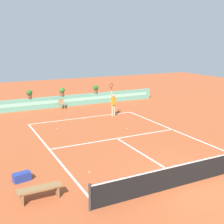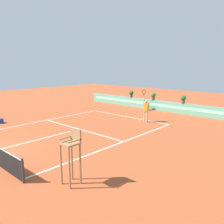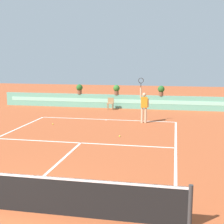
{
  "view_description": "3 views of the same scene",
  "coord_description": "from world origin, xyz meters",
  "px_view_note": "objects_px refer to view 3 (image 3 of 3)",
  "views": [
    {
      "loc": [
        -7.76,
        -8.28,
        5.6
      ],
      "look_at": [
        0.92,
        8.88,
        1.0
      ],
      "focal_mm": 46.79,
      "sensor_mm": 36.0,
      "label": 1
    },
    {
      "loc": [
        12.45,
        -3.77,
        4.45
      ],
      "look_at": [
        0.92,
        8.88,
        1.0
      ],
      "focal_mm": 37.12,
      "sensor_mm": 36.0,
      "label": 2
    },
    {
      "loc": [
        4.0,
        -6.76,
        3.72
      ],
      "look_at": [
        0.92,
        8.88,
        1.0
      ],
      "focal_mm": 51.5,
      "sensor_mm": 36.0,
      "label": 3
    }
  ],
  "objects_px": {
    "tennis_ball_mid_court": "(53,124)",
    "tennis_ball_by_sideline": "(120,136)",
    "ball_kid_chair": "(110,103)",
    "potted_plant_centre": "(116,89)",
    "potted_plant_left": "(79,88)",
    "tennis_player": "(144,105)",
    "potted_plant_right": "(161,90)"
  },
  "relations": [
    {
      "from": "potted_plant_centre",
      "to": "potted_plant_right",
      "type": "relative_size",
      "value": 1.0
    },
    {
      "from": "ball_kid_chair",
      "to": "potted_plant_left",
      "type": "distance_m",
      "value": 2.79
    },
    {
      "from": "ball_kid_chair",
      "to": "potted_plant_centre",
      "type": "bearing_deg",
      "value": 67.41
    },
    {
      "from": "tennis_ball_mid_court",
      "to": "tennis_ball_by_sideline",
      "type": "xyz_separation_m",
      "value": [
        4.15,
        -2.04,
        0.0
      ]
    },
    {
      "from": "potted_plant_left",
      "to": "potted_plant_right",
      "type": "xyz_separation_m",
      "value": [
        6.08,
        0.0,
        0.0
      ]
    },
    {
      "from": "ball_kid_chair",
      "to": "tennis_ball_mid_court",
      "type": "relative_size",
      "value": 12.5
    },
    {
      "from": "potted_plant_left",
      "to": "potted_plant_right",
      "type": "height_order",
      "value": "same"
    },
    {
      "from": "ball_kid_chair",
      "to": "potted_plant_left",
      "type": "height_order",
      "value": "potted_plant_left"
    },
    {
      "from": "tennis_ball_by_sideline",
      "to": "potted_plant_centre",
      "type": "relative_size",
      "value": 0.09
    },
    {
      "from": "tennis_player",
      "to": "tennis_ball_mid_court",
      "type": "xyz_separation_m",
      "value": [
        -4.95,
        -1.5,
        -1.02
      ]
    },
    {
      "from": "potted_plant_centre",
      "to": "tennis_ball_by_sideline",
      "type": "bearing_deg",
      "value": -78.63
    },
    {
      "from": "ball_kid_chair",
      "to": "tennis_ball_by_sideline",
      "type": "bearing_deg",
      "value": -75.5
    },
    {
      "from": "tennis_player",
      "to": "tennis_ball_mid_court",
      "type": "bearing_deg",
      "value": -163.08
    },
    {
      "from": "potted_plant_right",
      "to": "tennis_ball_by_sideline",
      "type": "bearing_deg",
      "value": -100.1
    },
    {
      "from": "tennis_player",
      "to": "tennis_ball_by_sideline",
      "type": "xyz_separation_m",
      "value": [
        -0.79,
        -3.54,
        -1.02
      ]
    },
    {
      "from": "tennis_ball_by_sideline",
      "to": "potted_plant_left",
      "type": "bearing_deg",
      "value": 117.98
    },
    {
      "from": "tennis_ball_mid_court",
      "to": "tennis_ball_by_sideline",
      "type": "relative_size",
      "value": 1.0
    },
    {
      "from": "tennis_ball_mid_court",
      "to": "potted_plant_centre",
      "type": "distance_m",
      "value": 7.11
    },
    {
      "from": "tennis_ball_by_sideline",
      "to": "potted_plant_right",
      "type": "xyz_separation_m",
      "value": [
        1.53,
        8.57,
        1.38
      ]
    },
    {
      "from": "ball_kid_chair",
      "to": "tennis_player",
      "type": "height_order",
      "value": "tennis_player"
    },
    {
      "from": "potted_plant_right",
      "to": "tennis_player",
      "type": "bearing_deg",
      "value": -98.32
    },
    {
      "from": "tennis_player",
      "to": "potted_plant_centre",
      "type": "xyz_separation_m",
      "value": [
        -2.52,
        5.03,
        0.36
      ]
    },
    {
      "from": "tennis_ball_by_sideline",
      "to": "potted_plant_left",
      "type": "distance_m",
      "value": 9.81
    },
    {
      "from": "tennis_player",
      "to": "potted_plant_centre",
      "type": "relative_size",
      "value": 3.57
    },
    {
      "from": "potted_plant_left",
      "to": "ball_kid_chair",
      "type": "bearing_deg",
      "value": -16.15
    },
    {
      "from": "ball_kid_chair",
      "to": "tennis_player",
      "type": "xyz_separation_m",
      "value": [
        2.82,
        -4.3,
        0.57
      ]
    },
    {
      "from": "ball_kid_chair",
      "to": "tennis_ball_mid_court",
      "type": "bearing_deg",
      "value": -110.13
    },
    {
      "from": "tennis_ball_mid_court",
      "to": "tennis_ball_by_sideline",
      "type": "height_order",
      "value": "same"
    },
    {
      "from": "tennis_ball_by_sideline",
      "to": "potted_plant_right",
      "type": "bearing_deg",
      "value": 79.9
    },
    {
      "from": "ball_kid_chair",
      "to": "tennis_player",
      "type": "bearing_deg",
      "value": -56.73
    },
    {
      "from": "tennis_ball_by_sideline",
      "to": "potted_plant_centre",
      "type": "height_order",
      "value": "potted_plant_centre"
    },
    {
      "from": "potted_plant_centre",
      "to": "potted_plant_left",
      "type": "relative_size",
      "value": 1.0
    }
  ]
}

